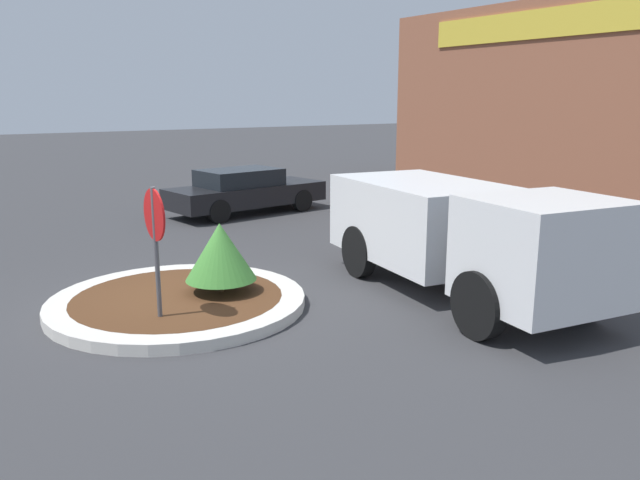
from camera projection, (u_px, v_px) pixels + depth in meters
ground_plane at (178, 307)px, 10.35m from camera, size 120.00×120.00×0.00m
traffic_island at (178, 301)px, 10.33m from camera, size 4.20×4.20×0.18m
stop_sign at (155, 231)px, 9.08m from camera, size 0.77×0.07×2.13m
island_shrub at (220, 252)px, 10.41m from camera, size 1.19×1.19×1.18m
utility_truck at (458, 231)px, 10.75m from camera, size 6.03×3.12×1.99m
storefront_building at (610, 103)px, 21.17m from camera, size 14.78×6.07×6.51m
parked_sedan_black at (245, 191)px, 18.71m from camera, size 2.22×4.93×1.35m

